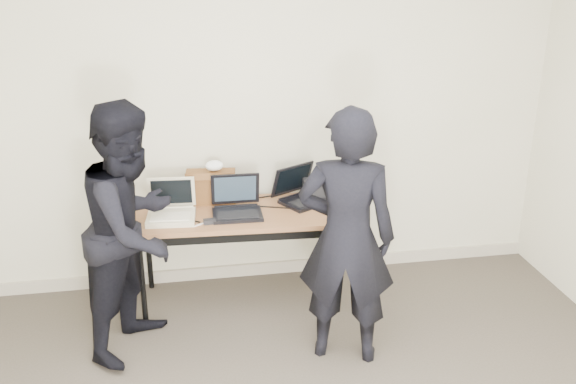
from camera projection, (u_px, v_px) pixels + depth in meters
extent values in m
cube|color=beige|center=(260.00, 111.00, 4.80)|extent=(4.50, 0.05, 2.70)
cube|color=brown|center=(239.00, 214.00, 4.62)|extent=(1.53, 0.72, 0.03)
cylinder|color=black|center=(142.00, 281.00, 4.43)|extent=(0.04, 0.04, 0.68)
cylinder|color=black|center=(339.00, 270.00, 4.59)|extent=(0.04, 0.04, 0.68)
cylinder|color=black|center=(148.00, 248.00, 4.92)|extent=(0.04, 0.04, 0.68)
cylinder|color=black|center=(325.00, 238.00, 5.08)|extent=(0.04, 0.04, 0.68)
cube|color=black|center=(241.00, 238.00, 4.38)|extent=(1.40, 0.09, 0.06)
cube|color=beige|center=(171.00, 218.00, 4.46)|extent=(0.35, 0.30, 0.04)
cube|color=beige|center=(171.00, 217.00, 4.42)|extent=(0.28, 0.17, 0.01)
cube|color=beige|center=(172.00, 192.00, 4.56)|extent=(0.33, 0.08, 0.23)
cube|color=black|center=(172.00, 192.00, 4.55)|extent=(0.29, 0.06, 0.19)
cube|color=beige|center=(172.00, 208.00, 4.58)|extent=(0.30, 0.04, 0.02)
cube|color=black|center=(237.00, 215.00, 4.53)|extent=(0.35, 0.27, 0.02)
cube|color=black|center=(238.00, 214.00, 4.50)|extent=(0.29, 0.15, 0.01)
cube|color=black|center=(235.00, 189.00, 4.64)|extent=(0.35, 0.09, 0.25)
cube|color=#26333F|center=(235.00, 189.00, 4.63)|extent=(0.30, 0.06, 0.20)
cube|color=black|center=(236.00, 206.00, 4.65)|extent=(0.31, 0.02, 0.02)
cube|color=black|center=(307.00, 201.00, 4.77)|extent=(0.43, 0.40, 0.02)
cube|color=black|center=(309.00, 201.00, 4.74)|extent=(0.32, 0.27, 0.01)
cube|color=black|center=(292.00, 179.00, 4.84)|extent=(0.35, 0.25, 0.24)
cube|color=black|center=(293.00, 179.00, 4.84)|extent=(0.30, 0.21, 0.19)
cube|color=black|center=(296.00, 195.00, 4.86)|extent=(0.28, 0.17, 0.02)
cube|color=brown|center=(211.00, 187.00, 4.75)|extent=(0.37, 0.20, 0.24)
cube|color=brown|center=(210.00, 177.00, 4.65)|extent=(0.37, 0.11, 0.07)
cube|color=brown|center=(233.00, 189.00, 4.76)|extent=(0.03, 0.10, 0.02)
ellipsoid|color=white|center=(214.00, 166.00, 4.69)|extent=(0.14, 0.11, 0.08)
cube|color=black|center=(319.00, 189.00, 4.86)|extent=(0.24, 0.20, 0.13)
cube|color=black|center=(209.00, 221.00, 4.41)|extent=(0.09, 0.06, 0.03)
cube|color=silver|center=(243.00, 218.00, 4.50)|extent=(0.22, 0.13, 0.01)
cube|color=black|center=(255.00, 198.00, 4.85)|extent=(0.25, 0.06, 0.01)
cube|color=black|center=(180.00, 218.00, 4.49)|extent=(0.28, 0.20, 0.01)
cube|color=silver|center=(211.00, 221.00, 4.45)|extent=(0.24, 0.17, 0.01)
cube|color=black|center=(280.00, 208.00, 4.67)|extent=(0.32, 0.12, 0.01)
cube|color=black|center=(307.00, 203.00, 4.76)|extent=(0.13, 0.24, 0.01)
imported|color=black|center=(346.00, 238.00, 3.93)|extent=(0.70, 0.56, 1.67)
imported|color=black|center=(133.00, 229.00, 4.06)|extent=(0.94, 1.01, 1.66)
cube|color=#AAA08D|center=(263.00, 268.00, 5.23)|extent=(4.50, 0.03, 0.10)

